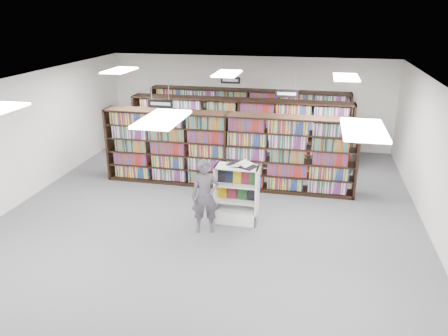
% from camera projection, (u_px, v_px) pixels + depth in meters
% --- Properties ---
extents(floor, '(12.00, 12.00, 0.00)m').
position_uv_depth(floor, '(210.00, 217.00, 10.61)').
color(floor, '#535359').
rests_on(floor, ground).
extents(ceiling, '(10.00, 12.00, 0.10)m').
position_uv_depth(ceiling, '(209.00, 85.00, 9.50)').
color(ceiling, white).
rests_on(ceiling, wall_back).
extents(wall_back, '(10.00, 0.10, 3.20)m').
position_uv_depth(wall_back, '(249.00, 102.00, 15.56)').
color(wall_back, white).
rests_on(wall_back, ground).
extents(wall_front, '(10.00, 0.10, 3.20)m').
position_uv_depth(wall_front, '(73.00, 333.00, 4.55)').
color(wall_front, white).
rests_on(wall_front, ground).
extents(wall_left, '(0.10, 12.00, 3.20)m').
position_uv_depth(wall_left, '(18.00, 141.00, 11.02)').
color(wall_left, white).
rests_on(wall_left, ground).
extents(wall_right, '(0.10, 12.00, 3.20)m').
position_uv_depth(wall_right, '(443.00, 170.00, 9.08)').
color(wall_right, white).
rests_on(wall_right, ground).
extents(bookshelf_row_near, '(7.00, 0.60, 2.10)m').
position_uv_depth(bookshelf_row_near, '(227.00, 151.00, 12.08)').
color(bookshelf_row_near, black).
rests_on(bookshelf_row_near, floor).
extents(bookshelf_row_mid, '(7.00, 0.60, 2.10)m').
position_uv_depth(bookshelf_row_mid, '(239.00, 132.00, 13.91)').
color(bookshelf_row_mid, black).
rests_on(bookshelf_row_mid, floor).
extents(bookshelf_row_far, '(7.00, 0.60, 2.10)m').
position_uv_depth(bookshelf_row_far, '(248.00, 119.00, 15.47)').
color(bookshelf_row_far, black).
rests_on(bookshelf_row_far, floor).
extents(aisle_sign_left, '(0.65, 0.02, 0.80)m').
position_uv_depth(aisle_sign_left, '(160.00, 103.00, 10.94)').
color(aisle_sign_left, '#B2B2B7').
rests_on(aisle_sign_left, ceiling).
extents(aisle_sign_right, '(0.65, 0.02, 0.80)m').
position_uv_depth(aisle_sign_right, '(287.00, 93.00, 12.19)').
color(aisle_sign_right, '#B2B2B7').
rests_on(aisle_sign_right, ceiling).
extents(aisle_sign_center, '(0.65, 0.02, 0.80)m').
position_uv_depth(aisle_sign_center, '(230.00, 80.00, 14.41)').
color(aisle_sign_center, '#B2B2B7').
rests_on(aisle_sign_center, ceiling).
extents(troffer_front_center, '(0.60, 1.20, 0.04)m').
position_uv_depth(troffer_front_center, '(162.00, 119.00, 6.76)').
color(troffer_front_center, white).
rests_on(troffer_front_center, ceiling).
extents(troffer_front_right, '(0.60, 1.20, 0.04)m').
position_uv_depth(troffer_front_right, '(364.00, 130.00, 6.18)').
color(troffer_front_right, white).
rests_on(troffer_front_right, ceiling).
extents(troffer_back_left, '(0.60, 1.20, 0.04)m').
position_uv_depth(troffer_back_left, '(120.00, 70.00, 11.93)').
color(troffer_back_left, white).
rests_on(troffer_back_left, ceiling).
extents(troffer_back_center, '(0.60, 1.20, 0.04)m').
position_uv_depth(troffer_back_center, '(227.00, 74.00, 11.35)').
color(troffer_back_center, white).
rests_on(troffer_back_center, ceiling).
extents(troffer_back_right, '(0.60, 1.20, 0.04)m').
position_uv_depth(troffer_back_right, '(346.00, 77.00, 10.76)').
color(troffer_back_right, white).
rests_on(troffer_back_right, ceiling).
extents(endcap_display, '(1.00, 0.51, 1.40)m').
position_uv_depth(endcap_display, '(237.00, 202.00, 10.25)').
color(endcap_display, white).
rests_on(endcap_display, floor).
extents(open_book, '(0.75, 0.62, 0.13)m').
position_uv_depth(open_book, '(242.00, 164.00, 9.91)').
color(open_book, black).
rests_on(open_book, endcap_display).
extents(shopper, '(0.70, 0.56, 1.70)m').
position_uv_depth(shopper, '(205.00, 196.00, 9.66)').
color(shopper, '#4C4751').
rests_on(shopper, floor).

